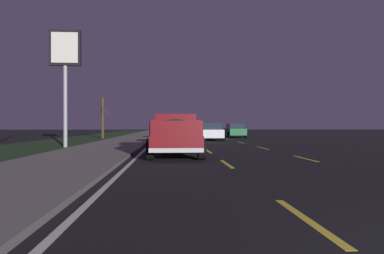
% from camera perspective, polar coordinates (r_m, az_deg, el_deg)
% --- Properties ---
extents(ground, '(144.00, 144.00, 0.00)m').
position_cam_1_polar(ground, '(29.32, 3.58, -2.34)').
color(ground, black).
extents(sidewalk_shoulder, '(108.00, 4.00, 0.12)m').
position_cam_1_polar(sidewalk_shoulder, '(29.32, -11.04, -2.22)').
color(sidewalk_shoulder, slate).
rests_on(sidewalk_shoulder, ground).
extents(grass_verge, '(108.00, 6.00, 0.01)m').
position_cam_1_polar(grass_verge, '(30.37, -20.44, -2.26)').
color(grass_verge, '#1E3819').
rests_on(grass_verge, ground).
extents(lane_markings, '(108.00, 7.04, 0.01)m').
position_cam_1_polar(lane_markings, '(31.75, -2.58, -2.12)').
color(lane_markings, yellow).
rests_on(lane_markings, ground).
extents(pickup_truck, '(5.43, 2.29, 1.87)m').
position_cam_1_polar(pickup_truck, '(14.62, -2.89, -1.18)').
color(pickup_truck, maroon).
rests_on(pickup_truck, ground).
extents(sedan_silver, '(4.41, 2.04, 1.54)m').
position_cam_1_polar(sedan_silver, '(31.03, -3.76, -0.74)').
color(sedan_silver, '#B2B5BA').
rests_on(sedan_silver, ground).
extents(sedan_green, '(4.41, 2.04, 1.54)m').
position_cam_1_polar(sedan_green, '(36.54, 7.43, -0.58)').
color(sedan_green, '#14592D').
rests_on(sedan_green, ground).
extents(sedan_white, '(4.43, 2.07, 1.54)m').
position_cam_1_polar(sedan_white, '(29.39, 3.33, -0.80)').
color(sedan_white, silver).
rests_on(sedan_white, ground).
extents(sedan_tan, '(4.41, 2.04, 1.54)m').
position_cam_1_polar(sedan_tan, '(22.31, -3.17, -1.16)').
color(sedan_tan, '#9E845B').
rests_on(sedan_tan, ground).
extents(gas_price_sign, '(0.27, 1.90, 7.23)m').
position_cam_1_polar(gas_price_sign, '(22.06, -21.18, 10.98)').
color(gas_price_sign, '#99999E').
rests_on(gas_price_sign, ground).
extents(bare_tree_far, '(1.71, 1.46, 4.56)m').
position_cam_1_polar(bare_tree_far, '(35.30, -15.27, 1.76)').
color(bare_tree_far, '#423323').
rests_on(bare_tree_far, ground).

